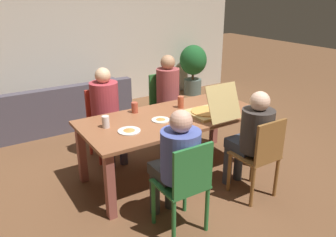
{
  "coord_description": "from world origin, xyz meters",
  "views": [
    {
      "loc": [
        -1.99,
        -3.04,
        2.11
      ],
      "look_at": [
        0.0,
        0.1,
        0.68
      ],
      "focal_mm": 36.17,
      "sensor_mm": 36.0,
      "label": 1
    }
  ],
  "objects_px": {
    "dining_table": "(173,124)",
    "couch": "(62,110)",
    "chair_1": "(186,184)",
    "chair_3": "(165,105)",
    "person_2": "(252,134)",
    "potted_plant": "(193,65)",
    "person_1": "(177,159)",
    "pizza_box_0": "(209,111)",
    "drinking_glass_0": "(181,102)",
    "plate_1": "(129,131)",
    "person_3": "(170,93)",
    "person_0": "(106,107)",
    "drinking_glass_2": "(106,122)",
    "drinking_glass_1": "(135,107)",
    "chair_2": "(261,155)",
    "chair_0": "(103,119)",
    "plate_0": "(161,120)"
  },
  "relations": [
    {
      "from": "dining_table",
      "to": "couch",
      "type": "relative_size",
      "value": 0.97
    },
    {
      "from": "chair_1",
      "to": "chair_3",
      "type": "bearing_deg",
      "value": 63.05
    },
    {
      "from": "person_2",
      "to": "potted_plant",
      "type": "xyz_separation_m",
      "value": [
        1.68,
        3.32,
        -0.07
      ]
    },
    {
      "from": "person_1",
      "to": "potted_plant",
      "type": "relative_size",
      "value": 1.13
    },
    {
      "from": "pizza_box_0",
      "to": "drinking_glass_0",
      "type": "bearing_deg",
      "value": 107.67
    },
    {
      "from": "plate_1",
      "to": "drinking_glass_0",
      "type": "height_order",
      "value": "drinking_glass_0"
    },
    {
      "from": "person_3",
      "to": "potted_plant",
      "type": "height_order",
      "value": "person_3"
    },
    {
      "from": "person_0",
      "to": "drinking_glass_2",
      "type": "xyz_separation_m",
      "value": [
        -0.29,
        -0.68,
        0.09
      ]
    },
    {
      "from": "drinking_glass_2",
      "to": "chair_3",
      "type": "bearing_deg",
      "value": 34.39
    },
    {
      "from": "person_1",
      "to": "person_3",
      "type": "xyz_separation_m",
      "value": [
        0.98,
        1.64,
        0.04
      ]
    },
    {
      "from": "chair_1",
      "to": "drinking_glass_1",
      "type": "distance_m",
      "value": 1.35
    },
    {
      "from": "pizza_box_0",
      "to": "plate_1",
      "type": "distance_m",
      "value": 0.99
    },
    {
      "from": "chair_1",
      "to": "plate_1",
      "type": "distance_m",
      "value": 0.87
    },
    {
      "from": "dining_table",
      "to": "potted_plant",
      "type": "distance_m",
      "value": 3.35
    },
    {
      "from": "dining_table",
      "to": "person_3",
      "type": "height_order",
      "value": "person_3"
    },
    {
      "from": "chair_1",
      "to": "chair_2",
      "type": "distance_m",
      "value": 0.98
    },
    {
      "from": "chair_2",
      "to": "couch",
      "type": "height_order",
      "value": "chair_2"
    },
    {
      "from": "person_2",
      "to": "drinking_glass_1",
      "type": "bearing_deg",
      "value": 125.5
    },
    {
      "from": "chair_0",
      "to": "drinking_glass_1",
      "type": "height_order",
      "value": "chair_0"
    },
    {
      "from": "chair_3",
      "to": "drinking_glass_1",
      "type": "relative_size",
      "value": 7.65
    },
    {
      "from": "person_2",
      "to": "drinking_glass_2",
      "type": "xyz_separation_m",
      "value": [
        -1.27,
        0.87,
        0.11
      ]
    },
    {
      "from": "person_3",
      "to": "drinking_glass_1",
      "type": "xyz_separation_m",
      "value": [
        -0.8,
        -0.48,
        0.07
      ]
    },
    {
      "from": "person_0",
      "to": "chair_2",
      "type": "height_order",
      "value": "person_0"
    },
    {
      "from": "person_0",
      "to": "person_2",
      "type": "distance_m",
      "value": 1.83
    },
    {
      "from": "couch",
      "to": "drinking_glass_2",
      "type": "bearing_deg",
      "value": -92.46
    },
    {
      "from": "pizza_box_0",
      "to": "dining_table",
      "type": "bearing_deg",
      "value": 151.37
    },
    {
      "from": "chair_0",
      "to": "person_3",
      "type": "bearing_deg",
      "value": -5.37
    },
    {
      "from": "chair_2",
      "to": "plate_0",
      "type": "bearing_deg",
      "value": 127.54
    },
    {
      "from": "chair_0",
      "to": "drinking_glass_2",
      "type": "bearing_deg",
      "value": -109.41
    },
    {
      "from": "drinking_glass_2",
      "to": "person_3",
      "type": "bearing_deg",
      "value": 29.76
    },
    {
      "from": "drinking_glass_2",
      "to": "couch",
      "type": "relative_size",
      "value": 0.06
    },
    {
      "from": "chair_1",
      "to": "drinking_glass_1",
      "type": "relative_size",
      "value": 7.28
    },
    {
      "from": "person_1",
      "to": "chair_3",
      "type": "distance_m",
      "value": 2.04
    },
    {
      "from": "chair_3",
      "to": "person_0",
      "type": "bearing_deg",
      "value": -169.25
    },
    {
      "from": "chair_2",
      "to": "drinking_glass_2",
      "type": "distance_m",
      "value": 1.65
    },
    {
      "from": "chair_1",
      "to": "plate_1",
      "type": "height_order",
      "value": "chair_1"
    },
    {
      "from": "dining_table",
      "to": "chair_0",
      "type": "distance_m",
      "value": 1.04
    },
    {
      "from": "drinking_glass_0",
      "to": "drinking_glass_1",
      "type": "distance_m",
      "value": 0.57
    },
    {
      "from": "person_0",
      "to": "couch",
      "type": "xyz_separation_m",
      "value": [
        -0.2,
        1.45,
        -0.45
      ]
    },
    {
      "from": "couch",
      "to": "plate_0",
      "type": "bearing_deg",
      "value": -77.56
    },
    {
      "from": "chair_0",
      "to": "person_1",
      "type": "bearing_deg",
      "value": -90.0
    },
    {
      "from": "dining_table",
      "to": "plate_0",
      "type": "relative_size",
      "value": 10.42
    },
    {
      "from": "chair_0",
      "to": "drinking_glass_0",
      "type": "distance_m",
      "value": 1.07
    },
    {
      "from": "drinking_glass_0",
      "to": "couch",
      "type": "distance_m",
      "value": 2.3
    },
    {
      "from": "dining_table",
      "to": "potted_plant",
      "type": "bearing_deg",
      "value": 49.62
    },
    {
      "from": "person_0",
      "to": "plate_1",
      "type": "distance_m",
      "value": 0.92
    },
    {
      "from": "drinking_glass_1",
      "to": "drinking_glass_0",
      "type": "bearing_deg",
      "value": -15.1
    },
    {
      "from": "person_3",
      "to": "person_2",
      "type": "bearing_deg",
      "value": -90.0
    },
    {
      "from": "drinking_glass_2",
      "to": "person_1",
      "type": "bearing_deg",
      "value": -72.6
    },
    {
      "from": "person_2",
      "to": "drinking_glass_2",
      "type": "bearing_deg",
      "value": 145.44
    }
  ]
}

